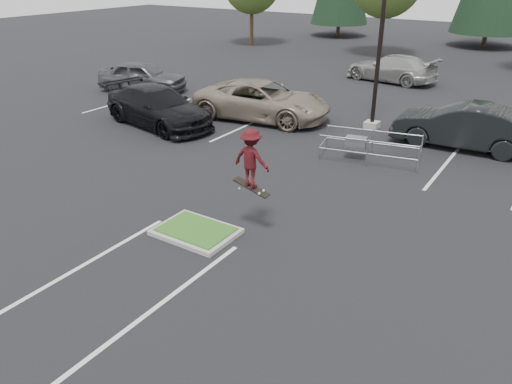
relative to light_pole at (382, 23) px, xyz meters
The scene contains 11 objects.
ground 12.85m from the light_pole, 92.39° to the right, with size 120.00×120.00×0.00m, color black.
grass_median 12.82m from the light_pole, 92.39° to the right, with size 2.20×1.60×0.16m.
stall_lines 7.74m from the light_pole, 107.24° to the right, with size 22.62×17.60×0.01m.
light_pole is the anchor object (origin of this frame).
cart_corral 5.74m from the light_pole, 75.85° to the right, with size 3.88×2.05×1.05m.
skateboarder 11.28m from the light_pole, 86.36° to the right, with size 1.05×0.61×1.84m.
car_l_tan 6.38m from the light_pole, 163.11° to the right, with size 2.99×6.49×1.80m, color gray.
car_l_black 10.53m from the light_pole, 149.53° to the right, with size 2.45×6.02×1.75m, color black.
car_l_grey 14.41m from the light_pole, behind, with size 2.03×5.04×1.72m, color #43444A.
car_r_charc 5.44m from the light_pole, ahead, with size 1.91×5.48×1.81m, color black.
car_far_silver 10.98m from the light_pole, 104.56° to the left, with size 2.32×5.71×1.66m, color #A5A49F.
Camera 1 is at (8.04, -9.28, 6.90)m, focal length 35.00 mm.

